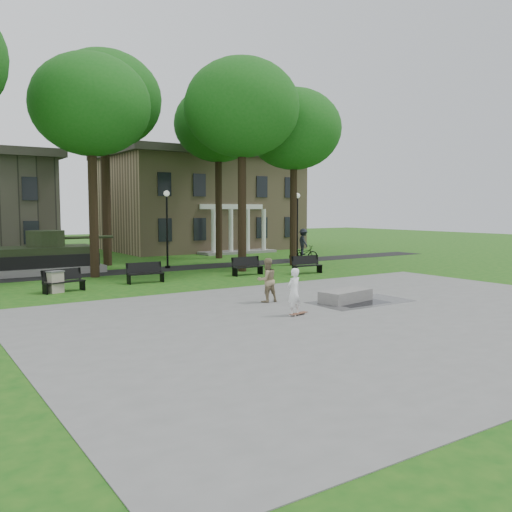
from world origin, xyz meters
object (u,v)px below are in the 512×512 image
(concrete_block, at_px, (346,296))
(cyclist, at_px, (303,248))
(skateboarder, at_px, (294,292))
(friend_watching, at_px, (267,280))
(trash_bin, at_px, (54,282))
(park_bench_0, at_px, (63,280))

(concrete_block, xyz_separation_m, cyclist, (8.89, 13.81, 0.68))
(skateboarder, bearing_deg, cyclist, -142.21)
(concrete_block, relative_size, cyclist, 0.97)
(friend_watching, bearing_deg, trash_bin, -44.29)
(concrete_block, relative_size, park_bench_0, 1.19)
(friend_watching, xyz_separation_m, trash_bin, (-6.29, 7.12, -0.39))
(skateboarder, xyz_separation_m, cyclist, (12.26, 14.88, 0.10))
(friend_watching, height_order, trash_bin, friend_watching)
(park_bench_0, bearing_deg, skateboarder, -74.03)
(friend_watching, xyz_separation_m, cyclist, (11.50, 12.18, 0.05))
(concrete_block, distance_m, park_bench_0, 12.22)
(concrete_block, relative_size, friend_watching, 1.29)
(friend_watching, relative_size, cyclist, 0.76)
(skateboarder, distance_m, friend_watching, 2.80)
(trash_bin, bearing_deg, friend_watching, -48.58)
(concrete_block, relative_size, skateboarder, 1.36)
(cyclist, height_order, park_bench_0, cyclist)
(concrete_block, bearing_deg, friend_watching, 148.04)
(park_bench_0, distance_m, trash_bin, 0.40)
(park_bench_0, bearing_deg, trash_bin, 171.91)
(park_bench_0, relative_size, trash_bin, 1.93)
(friend_watching, bearing_deg, park_bench_0, -46.25)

